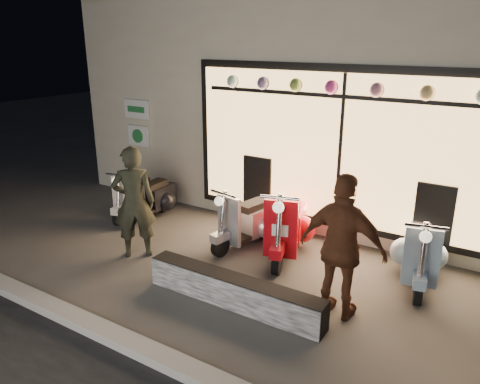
% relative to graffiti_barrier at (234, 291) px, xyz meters
% --- Properties ---
extents(ground, '(40.00, 40.00, 0.00)m').
position_rel_graffiti_barrier_xyz_m(ground, '(-0.45, 0.65, -0.20)').
color(ground, '#383533').
rests_on(ground, ground).
extents(kerb, '(40.00, 0.25, 0.12)m').
position_rel_graffiti_barrier_xyz_m(kerb, '(-0.45, -1.35, -0.14)').
color(kerb, slate).
rests_on(kerb, ground).
extents(shop_building, '(10.20, 6.23, 4.20)m').
position_rel_graffiti_barrier_xyz_m(shop_building, '(-0.44, 5.63, 1.90)').
color(shop_building, beige).
rests_on(shop_building, ground).
extents(graffiti_barrier, '(2.48, 0.28, 0.40)m').
position_rel_graffiti_barrier_xyz_m(graffiti_barrier, '(0.00, 0.00, 0.00)').
color(graffiti_barrier, black).
rests_on(graffiti_barrier, ground).
extents(scooter_silver, '(0.61, 1.39, 0.99)m').
position_rel_graffiti_barrier_xyz_m(scooter_silver, '(-0.80, 1.77, 0.20)').
color(scooter_silver, black).
rests_on(scooter_silver, ground).
extents(scooter_red, '(0.80, 1.56, 1.11)m').
position_rel_graffiti_barrier_xyz_m(scooter_red, '(-0.16, 1.80, 0.25)').
color(scooter_red, black).
rests_on(scooter_red, ground).
extents(scooter_black, '(0.44, 1.32, 0.94)m').
position_rel_graffiti_barrier_xyz_m(scooter_black, '(-3.00, 1.83, 0.18)').
color(scooter_black, black).
rests_on(scooter_black, ground).
extents(scooter_cream, '(0.61, 1.29, 0.92)m').
position_rel_graffiti_barrier_xyz_m(scooter_cream, '(-3.36, 1.76, 0.17)').
color(scooter_cream, black).
rests_on(scooter_cream, ground).
extents(scooter_blue, '(0.67, 1.44, 1.02)m').
position_rel_graffiti_barrier_xyz_m(scooter_blue, '(1.81, 2.00, 0.21)').
color(scooter_blue, black).
rests_on(scooter_blue, ground).
extents(man, '(0.76, 0.74, 1.75)m').
position_rel_graffiti_barrier_xyz_m(man, '(-2.07, 0.40, 0.68)').
color(man, black).
rests_on(man, ground).
extents(woman, '(1.07, 0.47, 1.81)m').
position_rel_graffiti_barrier_xyz_m(woman, '(1.21, 0.51, 0.71)').
color(woman, brown).
rests_on(woman, ground).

